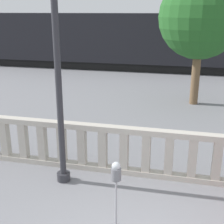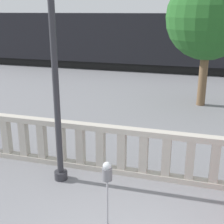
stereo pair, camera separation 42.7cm
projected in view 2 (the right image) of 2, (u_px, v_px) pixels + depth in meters
name	position (u px, v px, depth m)	size (l,w,h in m)	color
balustrade	(155.00, 155.00, 7.44)	(15.80, 0.24, 1.24)	#BCB5A8
lamppost	(51.00, 7.00, 6.36)	(0.41, 0.41, 6.69)	#2D2D33
parking_meter	(107.00, 175.00, 5.65)	(0.19, 0.19, 1.33)	#99999E
train_near	(116.00, 40.00, 21.70)	(21.18, 2.96, 4.31)	black
tree_left	(208.00, 18.00, 12.39)	(3.40, 3.40, 5.34)	brown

